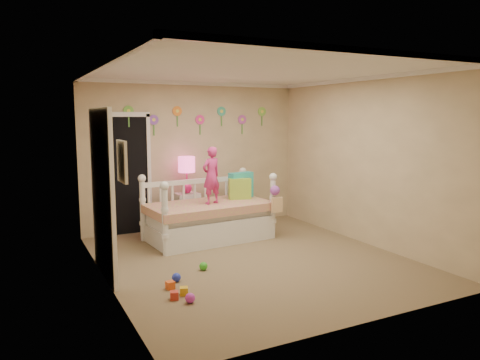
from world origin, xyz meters
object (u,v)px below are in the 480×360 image
daybed (209,207)px  table_lamp (187,169)px  nightstand (187,212)px  child (211,175)px

daybed → table_lamp: table_lamp is taller
daybed → nightstand: 0.76m
child → nightstand: (-0.12, 0.81, -0.73)m
child → daybed: bearing=-95.5°
child → nightstand: bearing=-98.2°
nightstand → daybed: bearing=-84.4°
daybed → child: size_ratio=2.18×
child → table_lamp: size_ratio=1.43×
nightstand → table_lamp: table_lamp is taller
daybed → nightstand: (-0.10, 0.72, -0.21)m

